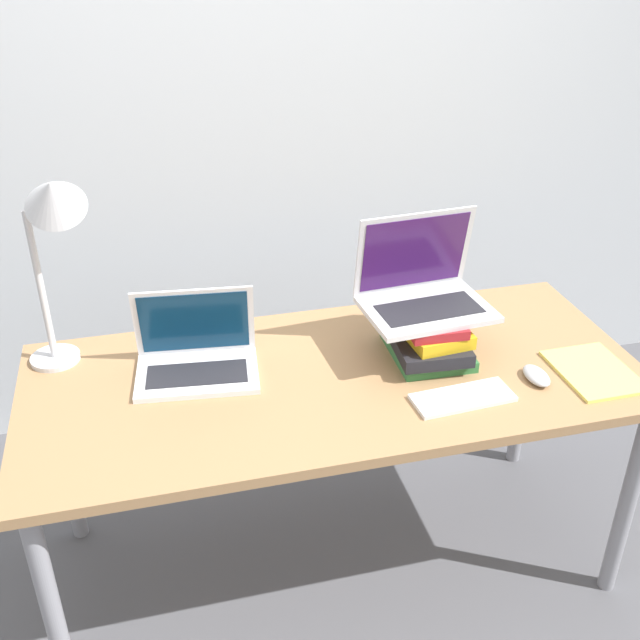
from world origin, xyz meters
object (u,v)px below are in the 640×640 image
(wireless_keyboard, at_px, (463,397))
(mouse, at_px, (536,376))
(laptop_left, at_px, (196,356))
(laptop_on_books, at_px, (423,290))
(notepad, at_px, (594,371))
(book_stack, at_px, (428,337))
(desk_lamp, at_px, (52,218))

(wireless_keyboard, height_order, mouse, mouse)
(laptop_left, bearing_deg, laptop_on_books, -2.68)
(notepad, bearing_deg, laptop_on_books, 149.38)
(book_stack, bearing_deg, laptop_left, 172.89)
(laptop_left, xyz_separation_m, notepad, (1.08, -0.29, -0.04))
(book_stack, distance_m, laptop_on_books, 0.14)
(laptop_left, distance_m, mouse, 0.95)
(laptop_on_books, bearing_deg, desk_lamp, 171.19)
(laptop_on_books, bearing_deg, laptop_left, 177.32)
(desk_lamp, bearing_deg, notepad, -16.08)
(laptop_on_books, bearing_deg, mouse, -44.18)
(wireless_keyboard, bearing_deg, notepad, 4.14)
(laptop_left, height_order, notepad, laptop_left)
(laptop_on_books, xyz_separation_m, mouse, (0.25, -0.25, -0.18))
(laptop_on_books, relative_size, mouse, 3.40)
(mouse, height_order, desk_lamp, desk_lamp)
(laptop_left, xyz_separation_m, wireless_keyboard, (0.67, -0.31, -0.04))
(laptop_on_books, relative_size, notepad, 1.43)
(book_stack, distance_m, mouse, 0.32)
(wireless_keyboard, bearing_deg, mouse, 8.97)
(wireless_keyboard, bearing_deg, desk_lamp, 156.40)
(laptop_left, xyz_separation_m, mouse, (0.91, -0.28, -0.03))
(laptop_left, bearing_deg, mouse, -17.00)
(laptop_left, xyz_separation_m, laptop_on_books, (0.65, -0.03, 0.14))
(laptop_left, bearing_deg, wireless_keyboard, -25.10)
(laptop_left, bearing_deg, book_stack, -7.11)
(mouse, height_order, notepad, mouse)
(notepad, bearing_deg, mouse, 177.58)
(laptop_on_books, xyz_separation_m, wireless_keyboard, (0.02, -0.28, -0.18))
(laptop_left, bearing_deg, desk_lamp, 159.61)
(notepad, bearing_deg, laptop_left, 165.26)
(book_stack, xyz_separation_m, mouse, (0.25, -0.20, -0.05))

